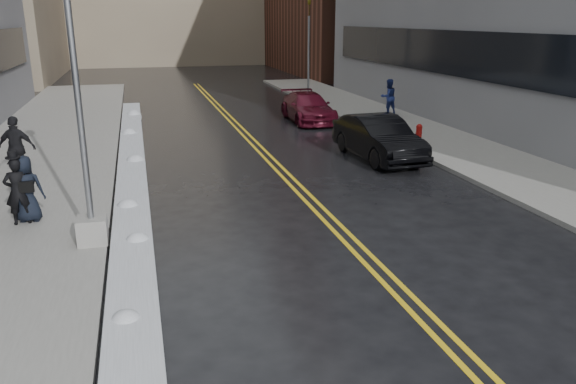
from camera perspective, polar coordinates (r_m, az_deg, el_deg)
ground at (r=11.90m, az=-3.49°, el=-7.78°), size 160.00×160.00×0.00m
sidewalk_west at (r=21.48m, az=-24.37°, el=2.37°), size 5.50×50.00×0.15m
sidewalk_east at (r=24.38m, az=15.17°, el=4.94°), size 4.00×50.00×0.15m
lane_line_left at (r=21.65m, az=-2.74°, el=3.82°), size 0.12×50.00×0.01m
lane_line_right at (r=21.71m, az=-1.97°, el=3.87°), size 0.12×50.00×0.01m
snow_ridge at (r=19.21m, az=-15.57°, el=1.96°), size 0.90×30.00×0.34m
lamppost at (r=12.88m, az=-20.16°, el=5.02°), size 0.65×0.65×7.62m
fire_hydrant at (r=23.80m, az=13.16°, el=5.96°), size 0.26×0.26×0.73m
traffic_signal at (r=36.20m, az=2.11°, el=14.68°), size 0.16×0.20×6.00m
pedestrian_fedora at (r=15.20m, az=-25.77°, el=0.06°), size 0.69×0.54×1.67m
pedestrian_c at (r=15.31m, az=-25.06°, el=0.29°), size 0.87×0.61×1.68m
pedestrian_d at (r=19.52m, az=-25.83°, el=4.05°), size 1.26×0.79×1.99m
pedestrian_east at (r=30.29m, az=10.16°, el=9.49°), size 0.98×0.82×1.84m
car_black at (r=21.01m, az=9.17°, el=5.43°), size 1.98×4.95×1.60m
car_maroon at (r=28.67m, az=2.03°, el=8.60°), size 2.10×4.94×1.42m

